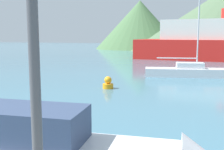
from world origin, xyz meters
name	(u,v)px	position (x,y,z in m)	size (l,w,h in m)	color
sailboat_inner	(190,71)	(4.48, 23.44, 0.51)	(7.94, 3.36, 9.92)	silver
buoy_marker	(108,83)	(-0.21, 15.67, 0.35)	(0.73, 0.73, 0.84)	orange
hill_west	(140,25)	(-13.96, 73.63, 6.53)	(24.01, 24.01, 13.06)	#476B42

